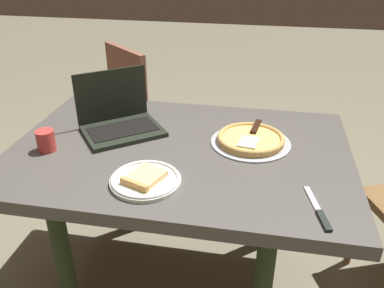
% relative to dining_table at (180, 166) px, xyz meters
% --- Properties ---
extents(ground_plane, '(12.00, 12.00, 0.00)m').
position_rel_dining_table_xyz_m(ground_plane, '(0.00, 0.00, -0.67)').
color(ground_plane, '#6C6851').
extents(dining_table, '(1.31, 0.89, 0.75)m').
position_rel_dining_table_xyz_m(dining_table, '(0.00, 0.00, 0.00)').
color(dining_table, '#4A4642').
rests_on(dining_table, ground_plane).
extents(laptop, '(0.40, 0.38, 0.24)m').
position_rel_dining_table_xyz_m(laptop, '(0.28, -0.11, 0.13)').
color(laptop, black).
rests_on(laptop, dining_table).
extents(pizza_plate, '(0.24, 0.24, 0.04)m').
position_rel_dining_table_xyz_m(pizza_plate, '(0.06, 0.26, 0.10)').
color(pizza_plate, white).
rests_on(pizza_plate, dining_table).
extents(pizza_tray, '(0.32, 0.32, 0.04)m').
position_rel_dining_table_xyz_m(pizza_tray, '(-0.27, -0.09, 0.10)').
color(pizza_tray, '#9FA3AA').
rests_on(pizza_tray, dining_table).
extents(table_knife, '(0.07, 0.22, 0.01)m').
position_rel_dining_table_xyz_m(table_knife, '(-0.50, 0.32, 0.09)').
color(table_knife, '#C8B2C1').
rests_on(table_knife, dining_table).
extents(drink_cup, '(0.07, 0.07, 0.08)m').
position_rel_dining_table_xyz_m(drink_cup, '(0.50, 0.11, 0.13)').
color(drink_cup, '#C13833').
rests_on(drink_cup, dining_table).
extents(chair_far, '(0.62, 0.62, 0.87)m').
position_rel_dining_table_xyz_m(chair_far, '(0.63, -0.85, -0.15)').
color(chair_far, brown).
rests_on(chair_far, ground_plane).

